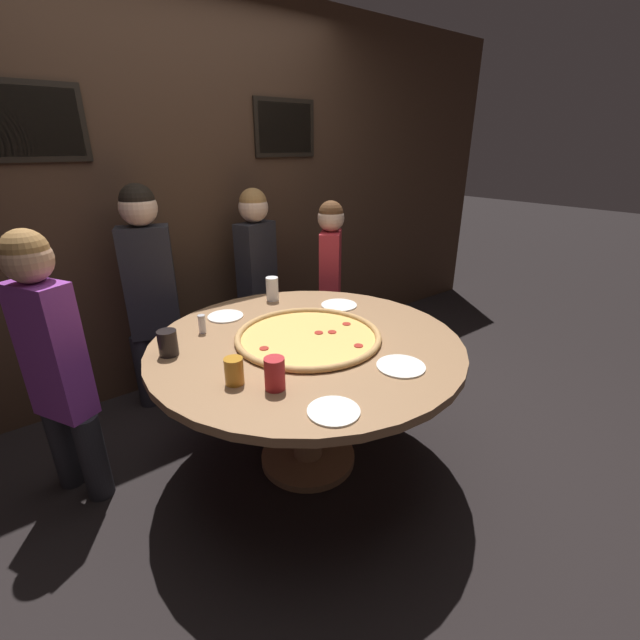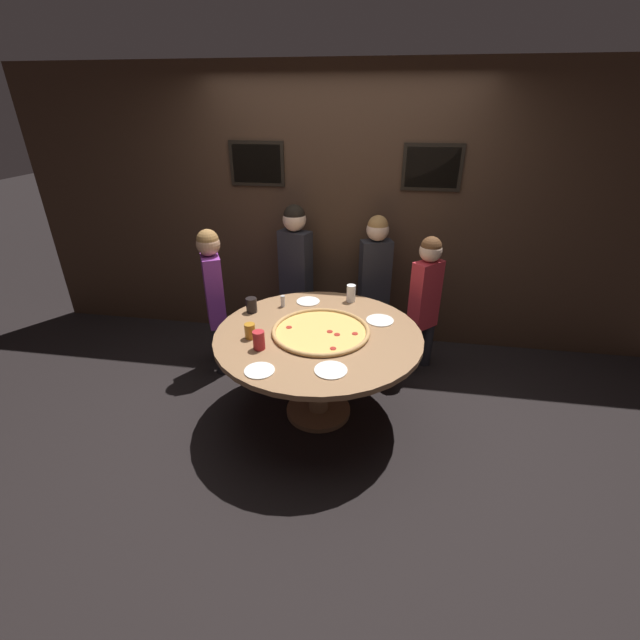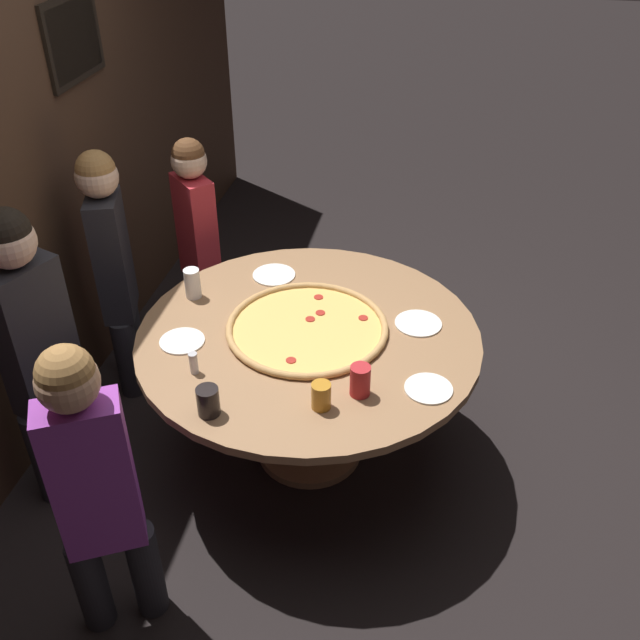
% 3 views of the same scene
% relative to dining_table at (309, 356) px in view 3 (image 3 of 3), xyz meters
% --- Properties ---
extents(ground_plane, '(24.00, 24.00, 0.00)m').
position_rel_dining_table_xyz_m(ground_plane, '(0.00, 0.00, -0.61)').
color(ground_plane, black).
extents(dining_table, '(1.54, 1.54, 0.74)m').
position_rel_dining_table_xyz_m(dining_table, '(0.00, 0.00, 0.00)').
color(dining_table, '#936B47').
rests_on(dining_table, ground_plane).
extents(giant_pizza, '(0.73, 0.73, 0.03)m').
position_rel_dining_table_xyz_m(giant_pizza, '(0.02, 0.01, 0.15)').
color(giant_pizza, '#EAB75B').
rests_on(giant_pizza, dining_table).
extents(drink_cup_near_right, '(0.08, 0.08, 0.13)m').
position_rel_dining_table_xyz_m(drink_cup_near_right, '(-0.37, -0.29, 0.20)').
color(drink_cup_near_right, '#B22328').
rests_on(drink_cup_near_right, dining_table).
extents(drink_cup_far_right, '(0.08, 0.08, 0.11)m').
position_rel_dining_table_xyz_m(drink_cup_far_right, '(-0.47, -0.15, 0.19)').
color(drink_cup_far_right, '#BC7A23').
rests_on(drink_cup_far_right, dining_table).
extents(drink_cup_far_left, '(0.08, 0.08, 0.15)m').
position_rel_dining_table_xyz_m(drink_cup_far_left, '(0.18, 0.60, 0.21)').
color(drink_cup_far_left, white).
rests_on(drink_cup_far_left, dining_table).
extents(drink_cup_beside_pizza, '(0.09, 0.09, 0.12)m').
position_rel_dining_table_xyz_m(drink_cup_beside_pizza, '(-0.59, 0.27, 0.19)').
color(drink_cup_beside_pizza, black).
rests_on(drink_cup_beside_pizza, dining_table).
extents(white_plate_near_front, '(0.21, 0.21, 0.01)m').
position_rel_dining_table_xyz_m(white_plate_near_front, '(0.16, -0.48, 0.14)').
color(white_plate_near_front, white).
rests_on(white_plate_near_front, dining_table).
extents(white_plate_beside_cup, '(0.20, 0.20, 0.01)m').
position_rel_dining_table_xyz_m(white_plate_beside_cup, '(-0.18, 0.53, 0.14)').
color(white_plate_beside_cup, white).
rests_on(white_plate_beside_cup, dining_table).
extents(white_plate_far_back, '(0.20, 0.20, 0.01)m').
position_rel_dining_table_xyz_m(white_plate_far_back, '(-0.29, -0.56, 0.14)').
color(white_plate_far_back, white).
rests_on(white_plate_far_back, dining_table).
extents(white_plate_left_side, '(0.21, 0.21, 0.01)m').
position_rel_dining_table_xyz_m(white_plate_left_side, '(0.44, 0.27, 0.14)').
color(white_plate_left_side, white).
rests_on(white_plate_left_side, dining_table).
extents(condiment_shaker, '(0.04, 0.04, 0.10)m').
position_rel_dining_table_xyz_m(condiment_shaker, '(-0.37, 0.41, 0.18)').
color(condiment_shaker, silver).
rests_on(condiment_shaker, dining_table).
extents(diner_centre_back, '(0.38, 0.25, 1.44)m').
position_rel_dining_table_xyz_m(diner_centre_back, '(-0.40, 1.08, 0.21)').
color(diner_centre_back, '#232328').
rests_on(diner_centre_back, ground_plane).
extents(diner_far_left, '(0.31, 0.31, 1.28)m').
position_rel_dining_table_xyz_m(diner_far_left, '(0.82, 0.81, 0.12)').
color(diner_far_left, '#232328').
rests_on(diner_far_left, ground_plane).
extents(diner_side_left, '(0.36, 0.23, 1.37)m').
position_rel_dining_table_xyz_m(diner_side_left, '(0.36, 1.10, 0.17)').
color(diner_side_left, '#232328').
rests_on(diner_side_left, ground_plane).
extents(diner_side_right, '(0.26, 0.35, 1.33)m').
position_rel_dining_table_xyz_m(diner_side_right, '(-1.02, 0.54, 0.15)').
color(diner_side_right, '#232328').
rests_on(diner_side_right, ground_plane).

